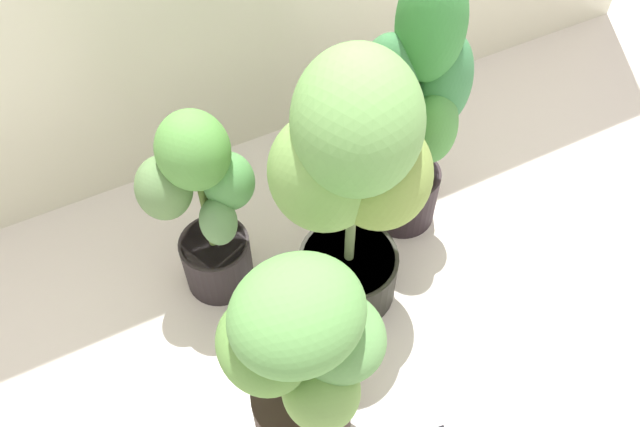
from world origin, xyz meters
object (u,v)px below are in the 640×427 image
potted_plant_front_left (302,357)px  potted_plant_back_right (418,108)px  potted_plant_back_left (204,206)px  potted_plant_center (353,175)px

potted_plant_front_left → potted_plant_back_right: 0.74m
potted_plant_front_left → potted_plant_back_right: size_ratio=0.74×
potted_plant_back_left → potted_plant_center: (0.32, -0.20, 0.16)m
potted_plant_front_left → potted_plant_center: (0.28, 0.30, 0.13)m
potted_plant_front_left → potted_plant_center: potted_plant_center is taller
potted_plant_back_right → potted_plant_center: 0.33m
potted_plant_back_left → potted_plant_back_right: 0.62m
potted_plant_back_left → potted_plant_front_left: same height
potted_plant_front_left → potted_plant_center: bearing=47.0°
potted_plant_back_right → potted_plant_center: (-0.29, -0.16, 0.05)m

